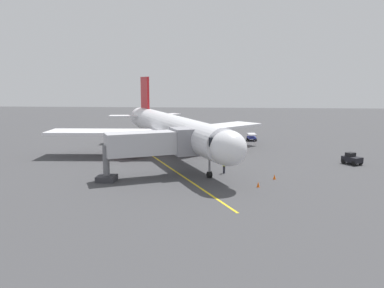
# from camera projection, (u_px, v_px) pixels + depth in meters

# --- Properties ---
(ground_plane) EXTENTS (220.00, 220.00, 0.00)m
(ground_plane) POSITION_uv_depth(u_px,v_px,m) (163.00, 158.00, 55.41)
(ground_plane) COLOR #424244
(apron_lead_in_line) EXTENTS (17.50, 36.18, 0.01)m
(apron_lead_in_line) POSITION_uv_depth(u_px,v_px,m) (166.00, 165.00, 50.35)
(apron_lead_in_line) COLOR yellow
(apron_lead_in_line) RESTS_ON ground
(airplane) EXTENTS (31.72, 37.77, 11.50)m
(airplane) POSITION_uv_depth(u_px,v_px,m) (171.00, 129.00, 55.89)
(airplane) COLOR white
(airplane) RESTS_ON ground
(jet_bridge) EXTENTS (11.07, 7.11, 5.40)m
(jet_bridge) POSITION_uv_depth(u_px,v_px,m) (157.00, 144.00, 43.63)
(jet_bridge) COLOR #B7B7BC
(jet_bridge) RESTS_ON ground
(ground_crew_marshaller) EXTENTS (0.39, 0.47, 1.71)m
(ground_crew_marshaller) POSITION_uv_depth(u_px,v_px,m) (224.00, 166.00, 45.74)
(ground_crew_marshaller) COLOR #23232D
(ground_crew_marshaller) RESTS_ON ground
(baggage_cart_near_nose) EXTENTS (1.75, 2.71, 1.27)m
(baggage_cart_near_nose) POSITION_uv_depth(u_px,v_px,m) (252.00, 137.00, 71.44)
(baggage_cart_near_nose) COLOR #2D3899
(baggage_cart_near_nose) RESTS_ON ground
(tug_portside) EXTENTS (2.53, 2.75, 1.50)m
(tug_portside) POSITION_uv_depth(u_px,v_px,m) (352.00, 159.00, 50.85)
(tug_portside) COLOR black
(tug_portside) RESTS_ON ground
(safety_cone_nose_left) EXTENTS (0.32, 0.32, 0.55)m
(safety_cone_nose_left) POSITION_uv_depth(u_px,v_px,m) (274.00, 177.00, 43.00)
(safety_cone_nose_left) COLOR #F2590F
(safety_cone_nose_left) RESTS_ON ground
(safety_cone_nose_right) EXTENTS (0.32, 0.32, 0.55)m
(safety_cone_nose_right) POSITION_uv_depth(u_px,v_px,m) (258.00, 184.00, 39.79)
(safety_cone_nose_right) COLOR #F2590F
(safety_cone_nose_right) RESTS_ON ground
(safety_cone_wing_port) EXTENTS (0.32, 0.32, 0.55)m
(safety_cone_wing_port) POSITION_uv_depth(u_px,v_px,m) (113.00, 176.00, 43.47)
(safety_cone_wing_port) COLOR #F2590F
(safety_cone_wing_port) RESTS_ON ground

